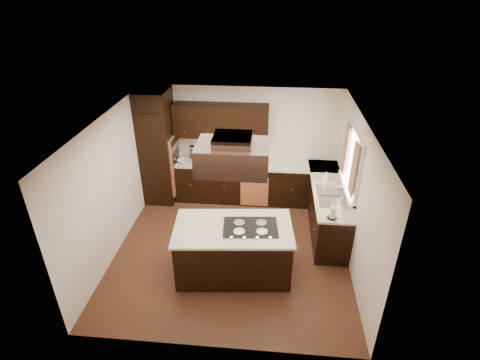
# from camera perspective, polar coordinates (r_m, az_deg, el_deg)

# --- Properties ---
(floor) EXTENTS (4.20, 4.20, 0.02)m
(floor) POSITION_cam_1_polar(r_m,az_deg,el_deg) (7.10, -1.28, -10.54)
(floor) COLOR brown
(floor) RESTS_ON ground
(ceiling) EXTENTS (4.20, 4.20, 0.02)m
(ceiling) POSITION_cam_1_polar(r_m,az_deg,el_deg) (5.84, -1.55, 8.94)
(ceiling) COLOR white
(ceiling) RESTS_ON ground
(wall_back) EXTENTS (4.20, 0.02, 2.50)m
(wall_back) POSITION_cam_1_polar(r_m,az_deg,el_deg) (8.26, 0.29, 5.68)
(wall_back) COLOR silver
(wall_back) RESTS_ON ground
(wall_front) EXTENTS (4.20, 0.02, 2.50)m
(wall_front) POSITION_cam_1_polar(r_m,az_deg,el_deg) (4.71, -4.44, -14.89)
(wall_front) COLOR silver
(wall_front) RESTS_ON ground
(wall_left) EXTENTS (0.02, 4.20, 2.50)m
(wall_left) POSITION_cam_1_polar(r_m,az_deg,el_deg) (6.93, -19.02, -0.84)
(wall_left) COLOR silver
(wall_left) RESTS_ON ground
(wall_right) EXTENTS (0.02, 4.20, 2.50)m
(wall_right) POSITION_cam_1_polar(r_m,az_deg,el_deg) (6.51, 17.41, -2.56)
(wall_right) COLOR silver
(wall_right) RESTS_ON ground
(oven_column) EXTENTS (0.65, 0.75, 2.12)m
(oven_column) POSITION_cam_1_polar(r_m,az_deg,el_deg) (8.31, -12.29, 3.70)
(oven_column) COLOR black
(oven_column) RESTS_ON floor
(wall_oven_face) EXTENTS (0.05, 0.62, 0.78)m
(wall_oven_face) POSITION_cam_1_polar(r_m,az_deg,el_deg) (8.18, -9.98, 4.02)
(wall_oven_face) COLOR #BC6D41
(wall_oven_face) RESTS_ON oven_column
(base_cabinets_back) EXTENTS (2.93, 0.60, 0.88)m
(base_cabinets_back) POSITION_cam_1_polar(r_m,az_deg,el_deg) (8.33, 0.33, -0.29)
(base_cabinets_back) COLOR black
(base_cabinets_back) RESTS_ON floor
(base_cabinets_right) EXTENTS (0.60, 2.40, 0.88)m
(base_cabinets_right) POSITION_cam_1_polar(r_m,az_deg,el_deg) (7.62, 13.08, -4.17)
(base_cabinets_right) COLOR black
(base_cabinets_right) RESTS_ON floor
(countertop_back) EXTENTS (2.93, 0.63, 0.04)m
(countertop_back) POSITION_cam_1_polar(r_m,az_deg,el_deg) (8.10, 0.32, 2.50)
(countertop_back) COLOR beige
(countertop_back) RESTS_ON base_cabinets_back
(countertop_right) EXTENTS (0.63, 2.40, 0.04)m
(countertop_right) POSITION_cam_1_polar(r_m,az_deg,el_deg) (7.38, 13.36, -1.17)
(countertop_right) COLOR beige
(countertop_right) RESTS_ON base_cabinets_right
(upper_cabinets) EXTENTS (2.00, 0.34, 0.72)m
(upper_cabinets) POSITION_cam_1_polar(r_m,az_deg,el_deg) (7.93, -2.95, 9.00)
(upper_cabinets) COLOR black
(upper_cabinets) RESTS_ON wall_back
(dishwasher_front) EXTENTS (0.60, 0.05, 0.72)m
(dishwasher_front) POSITION_cam_1_polar(r_m,az_deg,el_deg) (8.08, 2.21, -1.67)
(dishwasher_front) COLOR #BC6D41
(dishwasher_front) RESTS_ON floor
(window_frame) EXTENTS (0.06, 1.32, 1.12)m
(window_frame) POSITION_cam_1_polar(r_m,az_deg,el_deg) (6.79, 16.77, 2.75)
(window_frame) COLOR silver
(window_frame) RESTS_ON wall_right
(window_pane) EXTENTS (0.00, 1.20, 1.00)m
(window_pane) POSITION_cam_1_polar(r_m,az_deg,el_deg) (6.79, 17.00, 2.73)
(window_pane) COLOR white
(window_pane) RESTS_ON wall_right
(curtain_left) EXTENTS (0.02, 0.34, 0.90)m
(curtain_left) POSITION_cam_1_polar(r_m,az_deg,el_deg) (6.38, 16.92, 1.53)
(curtain_left) COLOR #CCAF94
(curtain_left) RESTS_ON wall_right
(curtain_right) EXTENTS (0.02, 0.34, 0.90)m
(curtain_right) POSITION_cam_1_polar(r_m,az_deg,el_deg) (7.13, 15.81, 4.61)
(curtain_right) COLOR #CCAF94
(curtain_right) RESTS_ON wall_right
(sink_rim) EXTENTS (0.52, 0.84, 0.01)m
(sink_rim) POSITION_cam_1_polar(r_m,az_deg,el_deg) (7.07, 13.82, -2.42)
(sink_rim) COLOR silver
(sink_rim) RESTS_ON countertop_right
(island) EXTENTS (1.93, 1.17, 0.88)m
(island) POSITION_cam_1_polar(r_m,az_deg,el_deg) (6.37, -1.02, -10.71)
(island) COLOR black
(island) RESTS_ON floor
(island_top) EXTENTS (2.00, 1.24, 0.04)m
(island_top) POSITION_cam_1_polar(r_m,az_deg,el_deg) (6.09, -1.06, -7.37)
(island_top) COLOR beige
(island_top) RESTS_ON island
(cooktop) EXTENTS (0.92, 0.66, 0.01)m
(cooktop) POSITION_cam_1_polar(r_m,az_deg,el_deg) (6.07, 1.60, -7.18)
(cooktop) COLOR black
(cooktop) RESTS_ON island_top
(range_hood) EXTENTS (1.05, 0.72, 0.42)m
(range_hood) POSITION_cam_1_polar(r_m,az_deg,el_deg) (5.46, -1.13, 3.49)
(range_hood) COLOR black
(range_hood) RESTS_ON ceiling
(hood_duct) EXTENTS (0.55, 0.50, 0.13)m
(hood_duct) POSITION_cam_1_polar(r_m,az_deg,el_deg) (5.35, -1.16, 6.16)
(hood_duct) COLOR black
(hood_duct) RESTS_ON ceiling
(blender_base) EXTENTS (0.15, 0.15, 0.10)m
(blender_base) POSITION_cam_1_polar(r_m,az_deg,el_deg) (8.19, -7.23, 3.10)
(blender_base) COLOR silver
(blender_base) RESTS_ON countertop_back
(blender_pitcher) EXTENTS (0.13, 0.13, 0.26)m
(blender_pitcher) POSITION_cam_1_polar(r_m,az_deg,el_deg) (8.12, -7.31, 4.24)
(blender_pitcher) COLOR silver
(blender_pitcher) RESTS_ON blender_base
(spice_rack) EXTENTS (0.38, 0.24, 0.32)m
(spice_rack) POSITION_cam_1_polar(r_m,az_deg,el_deg) (8.13, -6.07, 3.79)
(spice_rack) COLOR black
(spice_rack) RESTS_ON countertop_back
(mixing_bowl) EXTENTS (0.31, 0.31, 0.06)m
(mixing_bowl) POSITION_cam_1_polar(r_m,az_deg,el_deg) (8.22, -8.69, 2.91)
(mixing_bowl) COLOR silver
(mixing_bowl) RESTS_ON countertop_back
(soap_bottle) EXTENTS (0.12, 0.12, 0.21)m
(soap_bottle) POSITION_cam_1_polar(r_m,az_deg,el_deg) (7.50, 12.96, 0.50)
(soap_bottle) COLOR silver
(soap_bottle) RESTS_ON countertop_right
(paper_towel) EXTENTS (0.13, 0.13, 0.23)m
(paper_towel) POSITION_cam_1_polar(r_m,az_deg,el_deg) (6.40, 13.94, -4.87)
(paper_towel) COLOR silver
(paper_towel) RESTS_ON countertop_right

